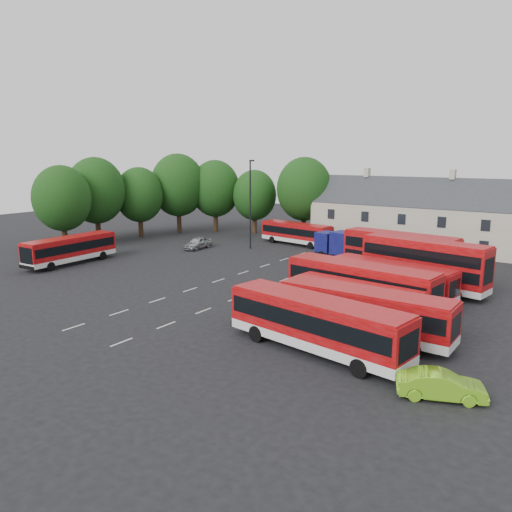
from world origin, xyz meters
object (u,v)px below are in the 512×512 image
object	(u,v)px
bus_west	(70,248)
box_truck	(348,245)
bus_row_a	(317,320)
silver_car	(198,243)
grit_bin	(446,390)
lime_car	(441,385)
lamppost	(250,202)
bus_dd_south	(424,262)

from	to	relation	value
bus_west	box_truck	size ratio (longest dim) A/B	1.38
bus_row_a	silver_car	world-z (taller)	bus_row_a
bus_west	box_truck	distance (m)	30.69
box_truck	grit_bin	xyz separation A→B (m)	(17.72, -26.98, -1.45)
silver_car	lime_car	bearing A→B (deg)	-37.40
box_truck	grit_bin	distance (m)	32.31
lime_car	lamppost	bearing A→B (deg)	26.13
bus_row_a	grit_bin	size ratio (longest dim) A/B	15.67
silver_car	box_truck	bearing A→B (deg)	6.94
bus_west	silver_car	size ratio (longest dim) A/B	2.42
bus_dd_south	lamppost	bearing A→B (deg)	172.12
bus_row_a	lamppost	xyz separation A→B (m)	(-23.16, 25.65, 3.94)
bus_west	lime_car	distance (m)	42.72
lamppost	grit_bin	bearing A→B (deg)	-40.94
bus_west	silver_car	world-z (taller)	bus_west
bus_dd_south	grit_bin	xyz separation A→B (m)	(7.01, -19.38, -2.19)
box_truck	lamppost	bearing A→B (deg)	-170.31
silver_car	grit_bin	bearing A→B (deg)	-36.95
silver_car	lamppost	size ratio (longest dim) A/B	0.40
bus_west	lamppost	distance (m)	22.09
silver_car	lime_car	size ratio (longest dim) A/B	1.05
bus_dd_south	lime_car	world-z (taller)	bus_dd_south
bus_dd_south	box_truck	distance (m)	13.16
bus_west	lamppost	size ratio (longest dim) A/B	0.96
bus_row_a	bus_dd_south	bearing A→B (deg)	95.42
bus_row_a	lime_car	world-z (taller)	bus_row_a
bus_west	box_truck	world-z (taller)	box_truck
bus_row_a	bus_dd_south	xyz separation A→B (m)	(1.03, 17.96, 0.55)
bus_row_a	bus_dd_south	size ratio (longest dim) A/B	1.08
grit_bin	lamppost	distance (m)	41.68
bus_row_a	box_truck	size ratio (longest dim) A/B	1.57
bus_dd_south	bus_row_a	bearing A→B (deg)	-83.54
lamppost	lime_car	bearing A→B (deg)	-41.42
bus_west	silver_car	distance (m)	15.79
bus_row_a	lamppost	size ratio (longest dim) A/B	1.09
bus_row_a	bus_dd_south	distance (m)	17.99
lime_car	grit_bin	distance (m)	0.46
bus_dd_south	grit_bin	world-z (taller)	bus_dd_south
box_truck	grit_bin	world-z (taller)	box_truck
bus_west	lamppost	xyz separation A→B (m)	(10.86, 18.79, 4.16)
grit_bin	lime_car	bearing A→B (deg)	-128.35
grit_bin	lamppost	xyz separation A→B (m)	(-31.20, 27.07, 5.58)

